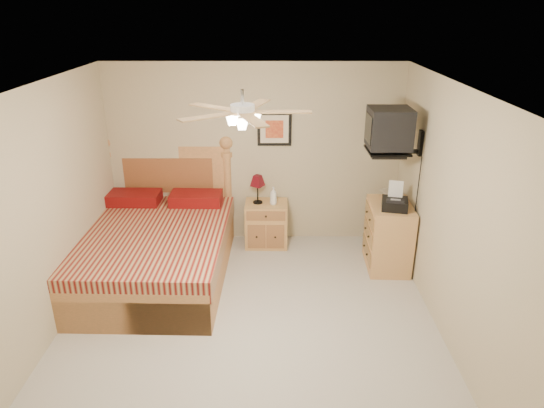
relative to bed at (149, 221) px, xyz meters
The scene contains 17 objects.
floor 1.84m from the bed, 41.92° to the right, with size 4.50×4.50×0.00m, color #ACA69B.
ceiling 2.42m from the bed, 41.92° to the right, with size 4.00×4.50×0.04m, color white.
wall_back 1.75m from the bed, 42.18° to the left, with size 4.00×0.04×2.50m, color tan.
wall_front 3.63m from the bed, 69.69° to the right, with size 4.00×0.04×2.50m, color tan.
wall_left 1.44m from the bed, 123.90° to the right, with size 0.04×4.50×2.50m, color tan.
wall_right 3.47m from the bed, 19.03° to the right, with size 0.04×4.50×2.50m, color tan.
bed is the anchor object (origin of this frame).
nightstand 1.72m from the bed, 32.18° to the left, with size 0.58×0.44×0.63m, color tan.
table_lamp 1.57m from the bed, 34.81° to the left, with size 0.22×0.22×0.40m, color #550912, non-canonical shape.
lotion_bottle 1.72m from the bed, 29.28° to the left, with size 0.10×0.10×0.25m, color white.
framed_picture 2.07m from the bed, 36.19° to the left, with size 0.46×0.04×0.46m, color black.
dresser 3.01m from the bed, ahead, with size 0.51×0.73×0.86m, color tan.
fax_machine 3.00m from the bed, ahead, with size 0.31×0.33×0.33m, color black, non-canonical shape.
magazine_lower 3.02m from the bed, 11.05° to the left, with size 0.22×0.30×0.03m, color #B4A690.
magazine_upper 3.03m from the bed, 10.83° to the left, with size 0.19×0.26×0.02m, color gray.
wall_tv 3.18m from the bed, ahead, with size 0.56×0.46×0.58m, color black, non-canonical shape.
ceiling_fan 2.42m from the bed, 46.62° to the right, with size 1.14×1.14×0.28m, color white, non-canonical shape.
Camera 1 is at (0.25, -4.17, 3.19)m, focal length 32.00 mm.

